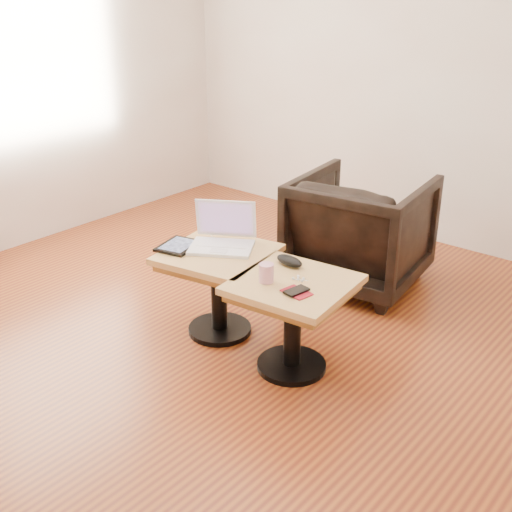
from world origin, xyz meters
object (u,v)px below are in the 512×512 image
Objects in this scene: striped_cup at (266,273)px; armchair at (360,231)px; side_table_left at (218,272)px; side_table_right at (293,304)px; laptop at (223,238)px.

striped_cup is 1.26m from armchair.
side_table_left is 0.56m from side_table_right.
laptop reaches higher than side_table_left.
laptop is at bearing 101.79° from side_table_left.
side_table_left is 6.74× the size of striped_cup.
side_table_right is 1.39× the size of laptop.
striped_cup is (0.46, -0.13, 0.18)m from side_table_left.
striped_cup is 0.12× the size of armchair.
side_table_left is at bearing 170.32° from side_table_right.
laptop is (-0.03, 0.08, 0.18)m from side_table_left.
laptop is at bearing 163.15° from side_table_right.
striped_cup is at bearing 91.13° from armchair.
side_table_left is 1.06× the size of side_table_right.
side_table_left is 0.51m from striped_cup.
side_table_right is 6.39× the size of striped_cup.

